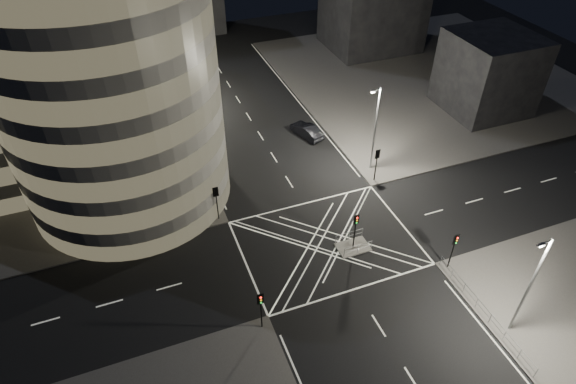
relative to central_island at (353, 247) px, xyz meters
name	(u,v)px	position (x,y,z in m)	size (l,w,h in m)	color
ground	(327,242)	(-2.00, 1.50, -0.07)	(120.00, 120.00, 0.00)	black
sidewalk_far_left	(11,153)	(-31.00, 28.50, 0.00)	(42.00, 42.00, 0.15)	#4C4947
sidewalk_far_right	(427,75)	(27.00, 28.50, 0.00)	(42.00, 42.00, 0.15)	#4C4947
central_island	(353,247)	(0.00, 0.00, 0.00)	(3.00, 2.00, 0.15)	slate
office_tower_curved	(52,72)	(-22.74, 20.24, 12.58)	(30.00, 29.00, 27.20)	gray
office_block_rear	(45,11)	(-24.00, 43.50, 11.07)	(24.00, 16.00, 22.00)	gray
building_right_far	(373,0)	(24.00, 41.50, 7.58)	(14.00, 12.00, 15.00)	black
building_right_near	(488,73)	(28.00, 17.50, 5.08)	(10.00, 10.00, 10.00)	black
tree_a	(192,175)	(-12.50, 10.50, 4.47)	(4.99, 4.99, 7.28)	black
tree_b	(180,142)	(-12.50, 16.50, 4.62)	(4.07, 4.07, 6.90)	black
tree_c	(170,117)	(-12.50, 22.50, 4.33)	(3.73, 3.73, 6.41)	black
tree_d	(160,87)	(-12.50, 28.50, 5.22)	(5.51, 5.51, 8.32)	black
tree_e	(154,77)	(-12.50, 34.50, 3.75)	(3.72, 3.72, 5.82)	black
traffic_signal_fl	(216,197)	(-10.80, 8.30, 2.84)	(0.55, 0.22, 4.00)	black
traffic_signal_nl	(261,305)	(-10.80, -5.30, 2.84)	(0.55, 0.22, 4.00)	black
traffic_signal_fr	(377,159)	(6.80, 8.30, 2.84)	(0.55, 0.22, 4.00)	black
traffic_signal_nr	(454,245)	(6.80, -5.30, 2.84)	(0.55, 0.22, 4.00)	black
traffic_signal_island	(356,225)	(0.00, 0.00, 2.84)	(0.55, 0.22, 4.00)	black
street_lamp_left_near	(195,148)	(-11.44, 13.50, 5.47)	(1.25, 0.25, 10.00)	slate
street_lamp_left_far	(164,74)	(-11.44, 31.50, 5.47)	(1.25, 0.25, 10.00)	slate
street_lamp_right_far	(375,127)	(7.44, 10.50, 5.47)	(1.25, 0.25, 10.00)	slate
street_lamp_right_near	(530,284)	(7.44, -12.50, 5.47)	(1.25, 0.25, 10.00)	slate
railing_near_right	(483,310)	(6.30, -10.65, 0.62)	(0.06, 11.70, 1.10)	slate
railing_island_south	(358,249)	(0.00, -0.90, 0.62)	(2.80, 0.06, 1.10)	slate
railing_island_north	(349,236)	(0.00, 0.90, 0.62)	(2.80, 0.06, 1.10)	slate
sedan	(307,131)	(3.35, 19.37, 0.73)	(1.70, 4.88, 1.61)	black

